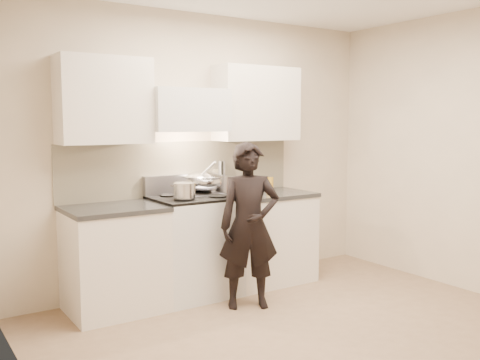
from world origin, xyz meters
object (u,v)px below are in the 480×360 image
object	(u,v)px
counter_right	(265,237)
person	(249,226)
utensil_crock	(222,183)
stove	(194,246)
wok	(203,181)

from	to	relation	value
counter_right	person	size ratio (longest dim) A/B	0.63
counter_right	utensil_crock	xyz separation A→B (m)	(-0.37, 0.24, 0.56)
stove	wok	world-z (taller)	wok
stove	person	xyz separation A→B (m)	(0.25, -0.56, 0.26)
wok	person	world-z (taller)	person
stove	wok	size ratio (longest dim) A/B	1.96
counter_right	utensil_crock	distance (m)	0.71
wok	person	xyz separation A→B (m)	(0.07, -0.70, -0.33)
utensil_crock	wok	bearing A→B (deg)	-160.04
person	utensil_crock	bearing A→B (deg)	100.39
stove	counter_right	bearing A→B (deg)	0.00
stove	counter_right	distance (m)	0.83
utensil_crock	person	size ratio (longest dim) A/B	0.22
counter_right	person	xyz separation A→B (m)	(-0.58, -0.56, 0.27)
counter_right	wok	size ratio (longest dim) A/B	1.88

